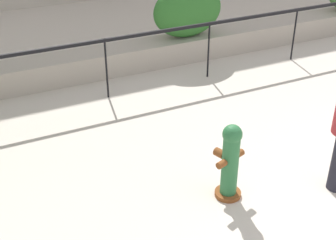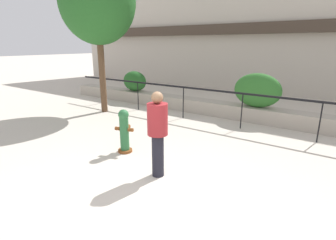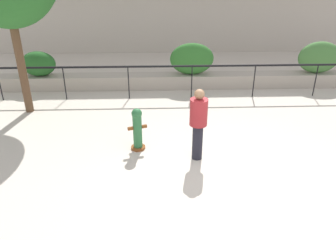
{
  "view_description": "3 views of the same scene",
  "coord_description": "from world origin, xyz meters",
  "px_view_note": "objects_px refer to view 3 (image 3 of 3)",
  "views": [
    {
      "loc": [
        -4.56,
        -2.66,
        3.96
      ],
      "look_at": [
        -1.88,
        2.88,
        0.47
      ],
      "focal_mm": 50.0,
      "sensor_mm": 36.0,
      "label": 1
    },
    {
      "loc": [
        2.67,
        -2.9,
        2.58
      ],
      "look_at": [
        -1.46,
        2.97,
        0.49
      ],
      "focal_mm": 28.0,
      "sensor_mm": 36.0,
      "label": 2
    },
    {
      "loc": [
        -1.21,
        -5.69,
        4.13
      ],
      "look_at": [
        -0.93,
        1.66,
        0.67
      ],
      "focal_mm": 35.0,
      "sensor_mm": 36.0,
      "label": 3
    }
  ],
  "objects_px": {
    "hedge_bush_0": "(38,64)",
    "hedge_bush_1": "(192,59)",
    "fire_hydrant": "(137,129)",
    "pedestrian": "(198,120)",
    "hedge_bush_2": "(319,57)"
  },
  "relations": [
    {
      "from": "hedge_bush_0",
      "to": "pedestrian",
      "type": "distance_m",
      "value": 7.23
    },
    {
      "from": "hedge_bush_0",
      "to": "fire_hydrant",
      "type": "bearing_deg",
      "value": -50.5
    },
    {
      "from": "hedge_bush_1",
      "to": "pedestrian",
      "type": "distance_m",
      "value": 5.08
    },
    {
      "from": "hedge_bush_2",
      "to": "fire_hydrant",
      "type": "height_order",
      "value": "hedge_bush_2"
    },
    {
      "from": "hedge_bush_1",
      "to": "pedestrian",
      "type": "relative_size",
      "value": 0.92
    },
    {
      "from": "pedestrian",
      "to": "hedge_bush_2",
      "type": "bearing_deg",
      "value": 44.81
    },
    {
      "from": "hedge_bush_0",
      "to": "fire_hydrant",
      "type": "xyz_separation_m",
      "value": [
        3.76,
        -4.56,
        -0.4
      ]
    },
    {
      "from": "hedge_bush_2",
      "to": "pedestrian",
      "type": "distance_m",
      "value": 7.18
    },
    {
      "from": "hedge_bush_0",
      "to": "hedge_bush_1",
      "type": "relative_size",
      "value": 0.77
    },
    {
      "from": "hedge_bush_1",
      "to": "fire_hydrant",
      "type": "bearing_deg",
      "value": -111.45
    },
    {
      "from": "fire_hydrant",
      "to": "hedge_bush_1",
      "type": "bearing_deg",
      "value": 68.55
    },
    {
      "from": "hedge_bush_0",
      "to": "hedge_bush_1",
      "type": "bearing_deg",
      "value": 0.0
    },
    {
      "from": "hedge_bush_0",
      "to": "hedge_bush_2",
      "type": "xyz_separation_m",
      "value": [
        10.26,
        0.0,
        0.14
      ]
    },
    {
      "from": "hedge_bush_0",
      "to": "pedestrian",
      "type": "height_order",
      "value": "pedestrian"
    },
    {
      "from": "hedge_bush_0",
      "to": "hedge_bush_1",
      "type": "distance_m",
      "value": 5.55
    }
  ]
}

